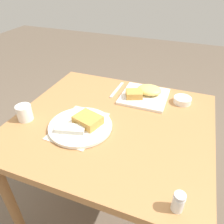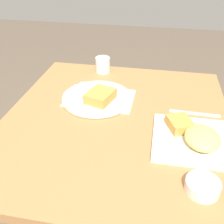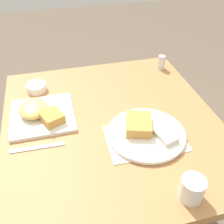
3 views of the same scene
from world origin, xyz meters
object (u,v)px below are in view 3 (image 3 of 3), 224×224
Objects in this scene: plate_square_near at (40,113)px; coffee_mug at (192,189)px; sauce_ramekin at (36,87)px; butter_knife at (37,148)px; salt_shaker at (161,63)px; plate_oval_far at (146,131)px.

coffee_mug is at bearing 40.34° from plate_square_near.
sauce_ramekin is 0.38m from butter_knife.
plate_square_near is 0.21m from sauce_ramekin.
plate_square_near is 2.70× the size of sauce_ramekin.
coffee_mug is (0.70, 0.43, 0.02)m from sauce_ramekin.
sauce_ramekin is 0.65m from salt_shaker.
plate_square_near reaches higher than plate_oval_far.
sauce_ramekin is 1.22× the size of coffee_mug.
butter_knife is at bearing -56.43° from salt_shaker.
sauce_ramekin is at bearing -136.47° from plate_oval_far.
salt_shaker is (-0.05, 0.65, 0.01)m from sauce_ramekin.
salt_shaker is at bearing 163.83° from coffee_mug.
coffee_mug is (0.75, -0.22, 0.01)m from salt_shaker.
salt_shaker is at bearing 151.28° from plate_oval_far.
sauce_ramekin is 0.82m from coffee_mug.
salt_shaker is 0.93× the size of coffee_mug.
salt_shaker reaches higher than sauce_ramekin.
butter_knife is at bearing -6.45° from plate_square_near.
plate_square_near is at bearing 2.90° from sauce_ramekin.
butter_knife is (0.44, -0.66, -0.03)m from salt_shaker.
plate_oval_far is at bearing -28.72° from salt_shaker.
salt_shaker is at bearing 94.65° from sauce_ramekin.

